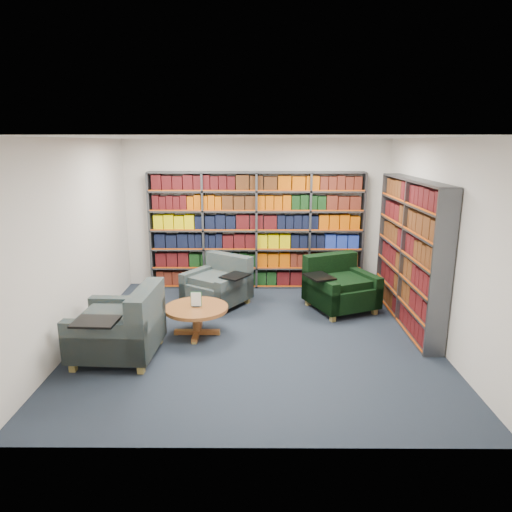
{
  "coord_description": "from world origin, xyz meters",
  "views": [
    {
      "loc": [
        0.04,
        -6.15,
        2.75
      ],
      "look_at": [
        0.0,
        0.6,
        1.05
      ],
      "focal_mm": 32.0,
      "sensor_mm": 36.0,
      "label": 1
    }
  ],
  "objects_px": {
    "chair_teal_left": "(220,285)",
    "chair_green_right": "(338,288)",
    "coffee_table": "(196,312)",
    "chair_teal_front": "(125,330)"
  },
  "relations": [
    {
      "from": "chair_green_right",
      "to": "chair_teal_front",
      "type": "height_order",
      "value": "chair_teal_front"
    },
    {
      "from": "chair_green_right",
      "to": "coffee_table",
      "type": "relative_size",
      "value": 1.42
    },
    {
      "from": "chair_green_right",
      "to": "chair_teal_front",
      "type": "relative_size",
      "value": 1.05
    },
    {
      "from": "chair_teal_front",
      "to": "coffee_table",
      "type": "distance_m",
      "value": 1.1
    },
    {
      "from": "chair_teal_front",
      "to": "coffee_table",
      "type": "bearing_deg",
      "value": 40.01
    },
    {
      "from": "chair_green_right",
      "to": "chair_teal_left",
      "type": "bearing_deg",
      "value": 174.33
    },
    {
      "from": "chair_teal_left",
      "to": "chair_teal_front",
      "type": "relative_size",
      "value": 1.02
    },
    {
      "from": "chair_teal_left",
      "to": "chair_green_right",
      "type": "height_order",
      "value": "chair_green_right"
    },
    {
      "from": "chair_teal_left",
      "to": "chair_teal_front",
      "type": "xyz_separation_m",
      "value": [
        -1.08,
        -2.03,
        0.04
      ]
    },
    {
      "from": "chair_teal_left",
      "to": "chair_green_right",
      "type": "relative_size",
      "value": 0.97
    }
  ]
}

